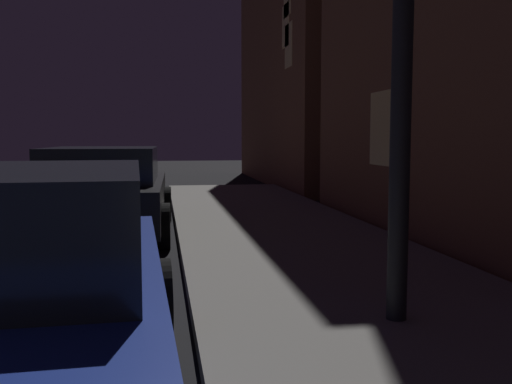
{
  "coord_description": "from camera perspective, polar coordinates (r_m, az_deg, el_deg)",
  "views": [
    {
      "loc": [
        3.76,
        0.57,
        1.59
      ],
      "look_at": [
        4.16,
        2.96,
        1.36
      ],
      "focal_mm": 40.69,
      "sensor_mm": 36.0,
      "label": 1
    }
  ],
  "objects": [
    {
      "name": "car_black",
      "position": [
        9.73,
        -14.7,
        0.1
      ],
      "size": [
        2.21,
        4.48,
        1.43
      ],
      "color": "black",
      "rests_on": "ground"
    },
    {
      "name": "building_far",
      "position": [
        21.46,
        10.55,
        18.0
      ],
      "size": [
        7.0,
        11.31,
        12.6
      ],
      "color": "brown",
      "rests_on": "ground"
    }
  ]
}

